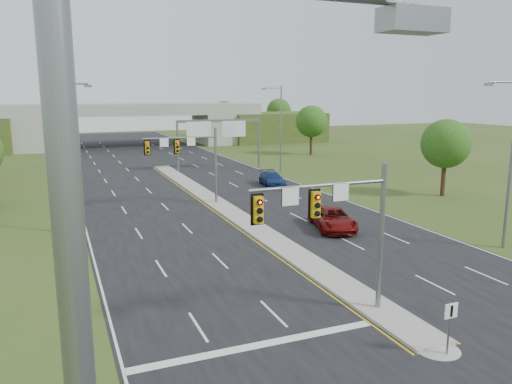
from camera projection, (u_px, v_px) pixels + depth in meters
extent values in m
plane|color=#334418|center=(377.00, 310.00, 23.45)|extent=(240.00, 240.00, 0.00)
cube|color=black|center=(189.00, 185.00, 55.27)|extent=(24.00, 160.00, 0.02)
cube|color=gray|center=(223.00, 207.00, 44.34)|extent=(2.00, 54.00, 0.16)
cone|color=gray|center=(438.00, 348.00, 19.80)|extent=(2.00, 2.00, 0.16)
cube|color=gold|center=(211.00, 209.00, 43.93)|extent=(0.12, 54.00, 0.01)
cube|color=gold|center=(235.00, 207.00, 44.78)|extent=(0.12, 54.00, 0.01)
cube|color=silver|center=(76.00, 193.00, 50.91)|extent=(0.12, 160.00, 0.01)
cube|color=silver|center=(285.00, 179.00, 59.62)|extent=(0.12, 160.00, 0.01)
cube|color=silver|center=(258.00, 345.00, 20.14)|extent=(10.50, 0.50, 0.01)
cylinder|color=slate|center=(381.00, 239.00, 22.77)|extent=(0.24, 0.24, 7.00)
cylinder|color=slate|center=(320.00, 185.00, 21.05)|extent=(6.50, 0.16, 0.16)
cube|color=gold|center=(316.00, 205.00, 20.85)|extent=(0.35, 0.25, 1.10)
cube|color=gold|center=(258.00, 210.00, 19.89)|extent=(0.35, 0.25, 1.10)
cube|color=black|center=(314.00, 204.00, 20.98)|extent=(0.55, 0.04, 1.30)
cube|color=black|center=(257.00, 209.00, 20.02)|extent=(0.55, 0.04, 1.30)
sphere|color=#FF0C05|center=(317.00, 197.00, 20.66)|extent=(0.20, 0.20, 0.20)
sphere|color=#FF0C05|center=(260.00, 202.00, 19.70)|extent=(0.20, 0.20, 0.20)
cube|color=white|center=(291.00, 197.00, 20.50)|extent=(0.75, 0.04, 0.75)
cube|color=white|center=(341.00, 192.00, 21.39)|extent=(0.75, 0.04, 0.75)
cylinder|color=slate|center=(216.00, 166.00, 45.50)|extent=(0.24, 0.24, 7.00)
cylinder|color=slate|center=(180.00, 138.00, 43.78)|extent=(6.50, 0.16, 0.16)
cube|color=gold|center=(177.00, 147.00, 43.57)|extent=(0.35, 0.25, 1.10)
cube|color=gold|center=(147.00, 148.00, 42.62)|extent=(0.35, 0.25, 1.10)
cube|color=black|center=(177.00, 147.00, 43.70)|extent=(0.55, 0.04, 1.30)
cube|color=black|center=(147.00, 148.00, 42.74)|extent=(0.55, 0.04, 1.30)
sphere|color=#FF0C05|center=(177.00, 143.00, 43.39)|extent=(0.20, 0.20, 0.20)
sphere|color=#FF0C05|center=(147.00, 144.00, 42.43)|extent=(0.20, 0.20, 0.20)
cube|color=white|center=(164.00, 142.00, 43.23)|extent=(0.75, 0.04, 0.75)
cube|color=white|center=(191.00, 141.00, 44.11)|extent=(0.75, 0.04, 0.75)
cylinder|color=slate|center=(449.00, 330.00, 19.15)|extent=(0.08, 0.08, 2.20)
cube|color=white|center=(451.00, 311.00, 18.95)|extent=(0.60, 0.04, 0.60)
cube|color=black|center=(452.00, 311.00, 18.92)|extent=(0.10, 0.02, 0.45)
cylinder|color=slate|center=(178.00, 147.00, 64.16)|extent=(0.28, 0.28, 6.60)
cylinder|color=slate|center=(259.00, 143.00, 68.33)|extent=(0.28, 0.28, 6.60)
cube|color=slate|center=(219.00, 121.00, 65.62)|extent=(11.50, 0.35, 0.35)
cube|color=#0B5120|center=(199.00, 130.00, 64.60)|extent=(3.20, 0.08, 2.00)
cube|color=#0B5120|center=(234.00, 129.00, 66.37)|extent=(3.20, 0.08, 2.00)
cube|color=silver|center=(199.00, 130.00, 64.56)|extent=(3.30, 0.03, 2.10)
cube|color=silver|center=(234.00, 129.00, 66.33)|extent=(3.30, 0.03, 2.10)
cube|color=gray|center=(32.00, 133.00, 89.32)|extent=(6.00, 12.00, 6.00)
cube|color=gray|center=(214.00, 128.00, 101.86)|extent=(6.00, 12.00, 6.00)
cube|color=#334418|center=(272.00, 127.00, 106.66)|extent=(20.00, 14.00, 6.00)
cube|color=gray|center=(128.00, 112.00, 94.89)|extent=(50.00, 12.00, 1.20)
cube|color=gray|center=(133.00, 107.00, 89.42)|extent=(50.00, 0.40, 0.90)
cube|color=gray|center=(124.00, 106.00, 99.96)|extent=(50.00, 0.40, 0.90)
cube|color=slate|center=(412.00, 20.00, 3.71)|extent=(0.50, 0.25, 0.18)
cylinder|color=slate|center=(56.00, 158.00, 35.59)|extent=(0.20, 0.20, 11.00)
cylinder|color=slate|center=(69.00, 84.00, 35.04)|extent=(2.50, 0.12, 0.12)
cube|color=slate|center=(88.00, 86.00, 35.53)|extent=(0.50, 0.25, 0.18)
cylinder|color=slate|center=(53.00, 128.00, 67.40)|extent=(0.20, 0.20, 11.00)
cylinder|color=slate|center=(60.00, 88.00, 66.85)|extent=(2.50, 0.12, 0.12)
cube|color=slate|center=(70.00, 89.00, 67.34)|extent=(0.50, 0.25, 0.18)
cylinder|color=slate|center=(511.00, 165.00, 31.91)|extent=(0.20, 0.20, 11.00)
cylinder|color=slate|center=(504.00, 82.00, 30.44)|extent=(2.50, 0.12, 0.12)
cube|color=slate|center=(489.00, 84.00, 30.01)|extent=(0.50, 0.25, 0.18)
cylinder|color=slate|center=(281.00, 129.00, 63.73)|extent=(0.20, 0.20, 11.00)
cylinder|color=slate|center=(272.00, 88.00, 62.26)|extent=(2.50, 0.12, 0.12)
cube|color=slate|center=(263.00, 89.00, 61.82)|extent=(0.50, 0.25, 0.18)
cylinder|color=#382316|center=(443.00, 176.00, 49.36)|extent=(0.44, 0.44, 4.00)
sphere|color=#254B14|center=(446.00, 144.00, 48.74)|extent=(4.80, 4.80, 4.80)
cylinder|color=#382316|center=(311.00, 142.00, 82.63)|extent=(0.44, 0.44, 4.25)
sphere|color=#254B14|center=(311.00, 121.00, 81.97)|extent=(5.20, 5.20, 5.20)
cylinder|color=#382316|center=(225.00, 128.00, 117.34)|extent=(0.44, 0.44, 4.25)
sphere|color=#254B14|center=(224.00, 113.00, 116.68)|extent=(5.60, 5.60, 5.60)
cylinder|color=#382316|center=(279.00, 126.00, 122.48)|extent=(0.44, 0.44, 4.50)
sphere|color=#254B14|center=(279.00, 111.00, 121.78)|extent=(6.00, 6.00, 6.00)
imported|color=#640B0A|center=(333.00, 219.00, 37.33)|extent=(4.05, 6.19, 1.58)
imported|color=#0D2352|center=(272.00, 179.00, 54.80)|extent=(2.89, 5.47, 1.51)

